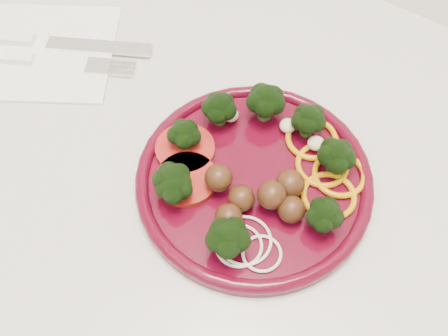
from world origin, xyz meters
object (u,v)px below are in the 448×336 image
Objects in this scene: plate at (255,175)px; knife at (28,40)px; napkin at (48,52)px; fork at (17,58)px.

knife is (-0.33, 0.01, -0.01)m from plate.
plate is 1.11× the size of knife.
fork reaches higher than napkin.
plate is 0.32m from fork.
fork is at bearing -97.00° from knife.
knife is (-0.03, -0.00, 0.01)m from napkin.
fork is (-0.32, -0.02, -0.01)m from plate.
fork is at bearing -177.30° from plate.
plate is 1.55× the size of napkin.
plate is at bearing -30.38° from knife.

